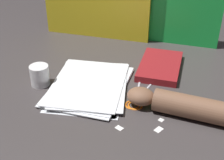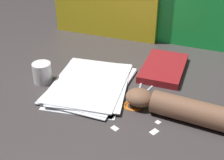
{
  "view_description": "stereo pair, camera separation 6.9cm",
  "coord_description": "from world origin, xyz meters",
  "px_view_note": "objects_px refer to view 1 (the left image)",
  "views": [
    {
      "loc": [
        0.2,
        -0.95,
        0.63
      ],
      "look_at": [
        0.02,
        -0.03,
        0.06
      ],
      "focal_mm": 50.0,
      "sensor_mm": 36.0,
      "label": 1
    },
    {
      "loc": [
        0.26,
        -0.93,
        0.63
      ],
      "look_at": [
        0.02,
        -0.03,
        0.06
      ],
      "focal_mm": 50.0,
      "sensor_mm": 36.0,
      "label": 2
    }
  ],
  "objects_px": {
    "book_closed": "(160,66)",
    "scissors": "(136,100)",
    "hand_forearm": "(181,105)",
    "paper_stack": "(89,86)",
    "mug": "(40,75)"
  },
  "relations": [
    {
      "from": "book_closed",
      "to": "scissors",
      "type": "distance_m",
      "value": 0.25
    },
    {
      "from": "scissors",
      "to": "hand_forearm",
      "type": "relative_size",
      "value": 0.53
    },
    {
      "from": "paper_stack",
      "to": "scissors",
      "type": "distance_m",
      "value": 0.19
    },
    {
      "from": "scissors",
      "to": "book_closed",
      "type": "bearing_deg",
      "value": 74.62
    },
    {
      "from": "mug",
      "to": "scissors",
      "type": "bearing_deg",
      "value": -5.78
    },
    {
      "from": "book_closed",
      "to": "paper_stack",
      "type": "bearing_deg",
      "value": -141.83
    },
    {
      "from": "book_closed",
      "to": "scissors",
      "type": "height_order",
      "value": "book_closed"
    },
    {
      "from": "paper_stack",
      "to": "book_closed",
      "type": "distance_m",
      "value": 0.32
    },
    {
      "from": "book_closed",
      "to": "hand_forearm",
      "type": "distance_m",
      "value": 0.31
    },
    {
      "from": "paper_stack",
      "to": "scissors",
      "type": "height_order",
      "value": "paper_stack"
    },
    {
      "from": "paper_stack",
      "to": "book_closed",
      "type": "xyz_separation_m",
      "value": [
        0.25,
        0.2,
        0.0
      ]
    },
    {
      "from": "book_closed",
      "to": "mug",
      "type": "relative_size",
      "value": 3.49
    },
    {
      "from": "scissors",
      "to": "mug",
      "type": "bearing_deg",
      "value": 174.22
    },
    {
      "from": "paper_stack",
      "to": "hand_forearm",
      "type": "distance_m",
      "value": 0.35
    },
    {
      "from": "paper_stack",
      "to": "book_closed",
      "type": "height_order",
      "value": "book_closed"
    }
  ]
}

